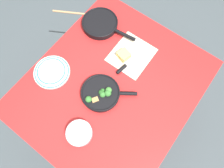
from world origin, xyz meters
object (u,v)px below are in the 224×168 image
(skillet_eggs, at_px, (100,24))
(dinner_plate_stack, at_px, (52,72))
(skillet_broccoli, at_px, (101,93))
(grater_knife, at_px, (128,64))
(prep_bowl_steel, at_px, (79,133))
(cheese_block, at_px, (124,55))
(wooden_spoon, at_px, (85,14))

(skillet_eggs, xyz_separation_m, dinner_plate_stack, (-0.49, 0.03, -0.01))
(skillet_broccoli, xyz_separation_m, skillet_eggs, (0.42, 0.33, -0.00))
(grater_knife, xyz_separation_m, prep_bowl_steel, (-0.55, -0.04, 0.02))
(skillet_broccoli, relative_size, grater_knife, 1.09)
(cheese_block, height_order, prep_bowl_steel, prep_bowl_steel)
(cheese_block, distance_m, prep_bowl_steel, 0.59)
(skillet_broccoli, height_order, cheese_block, skillet_broccoli)
(grater_knife, relative_size, dinner_plate_stack, 1.21)
(cheese_block, relative_size, prep_bowl_steel, 0.58)
(grater_knife, xyz_separation_m, dinner_plate_stack, (-0.36, 0.37, 0.00))
(wooden_spoon, height_order, cheese_block, cheese_block)
(skillet_broccoli, distance_m, wooden_spoon, 0.64)
(wooden_spoon, bearing_deg, dinner_plate_stack, -105.61)
(dinner_plate_stack, xyz_separation_m, prep_bowl_steel, (-0.20, -0.41, 0.01))
(skillet_eggs, xyz_separation_m, wooden_spoon, (0.01, 0.15, -0.02))
(wooden_spoon, height_order, prep_bowl_steel, prep_bowl_steel)
(dinner_plate_stack, height_order, prep_bowl_steel, prep_bowl_steel)
(skillet_broccoli, xyz_separation_m, grater_knife, (0.28, -0.01, -0.02))
(cheese_block, xyz_separation_m, prep_bowl_steel, (-0.58, -0.09, 0.00))
(skillet_eggs, height_order, cheese_block, same)
(grater_knife, relative_size, cheese_block, 3.30)
(skillet_broccoli, distance_m, skillet_eggs, 0.53)
(wooden_spoon, xyz_separation_m, cheese_block, (-0.11, -0.44, 0.02))
(prep_bowl_steel, bearing_deg, cheese_block, 9.17)
(skillet_eggs, relative_size, grater_knife, 1.41)
(wooden_spoon, relative_size, grater_knife, 1.24)
(skillet_broccoli, bearing_deg, skillet_eggs, 93.16)
(skillet_broccoli, distance_m, dinner_plate_stack, 0.37)
(skillet_eggs, relative_size, prep_bowl_steel, 2.69)
(skillet_eggs, distance_m, cheese_block, 0.30)
(prep_bowl_steel, bearing_deg, skillet_broccoli, 10.33)
(grater_knife, distance_m, dinner_plate_stack, 0.51)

